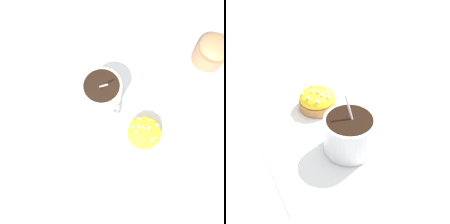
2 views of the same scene
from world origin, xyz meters
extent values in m
plane|color=#B2B2B7|center=(0.00, 0.00, 0.00)|extent=(3.00, 3.00, 0.00)
cube|color=white|center=(0.00, 0.00, 0.00)|extent=(0.32, 0.30, 0.00)
cylinder|color=white|center=(-0.07, 0.00, 0.04)|extent=(0.09, 0.09, 0.07)
cylinder|color=black|center=(-0.07, 0.00, 0.07)|extent=(0.08, 0.08, 0.01)
torus|color=white|center=(-0.02, -0.02, 0.04)|extent=(0.04, 0.02, 0.04)
ellipsoid|color=silver|center=(-0.04, 0.00, 0.01)|extent=(0.03, 0.02, 0.01)
cylinder|color=silver|center=(-0.07, -0.01, 0.06)|extent=(0.05, 0.01, 0.10)
cylinder|color=#B2753D|center=(0.07, 0.01, 0.01)|extent=(0.08, 0.08, 0.02)
ellipsoid|color=yellow|center=(0.07, 0.01, 0.03)|extent=(0.07, 0.07, 0.03)
cube|color=white|center=(0.07, 0.01, 0.05)|extent=(0.00, 0.01, 0.00)
cube|color=white|center=(0.06, -0.01, 0.04)|extent=(0.01, 0.01, 0.00)
cube|color=white|center=(0.06, 0.03, 0.04)|extent=(0.01, 0.00, 0.00)
cube|color=white|center=(0.05, 0.00, 0.04)|extent=(0.01, 0.01, 0.00)
cube|color=white|center=(0.09, 0.01, 0.04)|extent=(0.01, 0.01, 0.00)
cube|color=white|center=(0.06, 0.01, 0.05)|extent=(0.01, 0.00, 0.00)
cube|color=white|center=(0.07, 0.01, 0.05)|extent=(0.01, 0.01, 0.00)
cube|color=white|center=(0.08, 0.03, 0.04)|extent=(0.01, 0.00, 0.00)
cube|color=white|center=(0.04, -0.01, 0.04)|extent=(0.01, 0.00, 0.00)
cube|color=white|center=(0.09, 0.00, 0.04)|extent=(0.01, 0.01, 0.00)
cube|color=white|center=(0.04, 0.02, 0.04)|extent=(0.01, 0.01, 0.00)
camera|label=1|loc=(0.09, -0.12, 0.52)|focal=35.00mm
camera|label=2|loc=(-0.42, 0.19, 0.43)|focal=50.00mm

